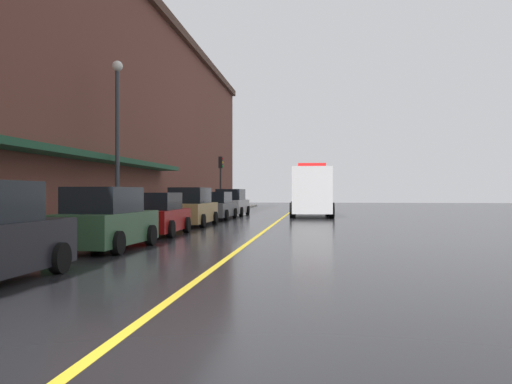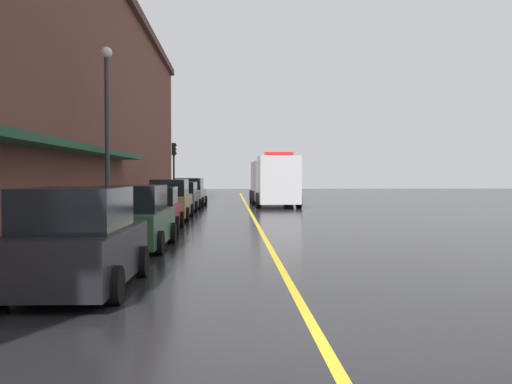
% 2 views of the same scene
% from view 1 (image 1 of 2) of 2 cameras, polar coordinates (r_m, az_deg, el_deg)
% --- Properties ---
extents(ground_plane, '(112.00, 112.00, 0.00)m').
position_cam_1_polar(ground_plane, '(30.84, 2.22, -3.11)').
color(ground_plane, black).
extents(sidewalk_left, '(2.40, 70.00, 0.15)m').
position_cam_1_polar(sidewalk_left, '(31.90, -8.97, -2.88)').
color(sidewalk_left, '#ADA8A0').
rests_on(sidewalk_left, ground).
extents(lane_center_stripe, '(0.16, 70.00, 0.01)m').
position_cam_1_polar(lane_center_stripe, '(30.84, 2.22, -3.11)').
color(lane_center_stripe, gold).
rests_on(lane_center_stripe, ground).
extents(brick_building_left, '(10.17, 64.00, 13.24)m').
position_cam_1_polar(brick_building_left, '(33.28, -19.05, 8.56)').
color(brick_building_left, brown).
rests_on(brick_building_left, ground).
extents(parked_car_1, '(2.09, 4.27, 1.81)m').
position_cam_1_polar(parked_car_1, '(16.48, -15.38, -2.88)').
color(parked_car_1, '#2D5133').
rests_on(parked_car_1, ground).
extents(parked_car_2, '(2.05, 4.26, 1.65)m').
position_cam_1_polar(parked_car_2, '(21.66, -10.35, -2.38)').
color(parked_car_2, maroon).
rests_on(parked_car_2, ground).
extents(parked_car_3, '(2.01, 4.89, 1.89)m').
position_cam_1_polar(parked_car_3, '(27.43, -6.77, -1.66)').
color(parked_car_3, '#A5844C').
rests_on(parked_car_3, ground).
extents(parked_car_4, '(2.21, 4.74, 1.69)m').
position_cam_1_polar(parked_car_4, '(33.81, -4.27, -1.50)').
color(parked_car_4, '#595B60').
rests_on(parked_car_4, ground).
extents(parked_car_5, '(2.25, 4.51, 1.88)m').
position_cam_1_polar(parked_car_5, '(39.19, -2.60, -1.17)').
color(parked_car_5, silver).
rests_on(parked_car_5, ground).
extents(box_truck, '(3.05, 9.38, 3.53)m').
position_cam_1_polar(box_truck, '(38.54, 5.77, 0.01)').
color(box_truck, silver).
rests_on(box_truck, ground).
extents(parking_meter_0, '(0.14, 0.18, 1.33)m').
position_cam_1_polar(parking_meter_0, '(15.68, -22.61, -2.23)').
color(parking_meter_0, '#4C4C51').
rests_on(parking_meter_0, sidewalk_left).
extents(parking_meter_1, '(0.14, 0.18, 1.33)m').
position_cam_1_polar(parking_meter_1, '(22.50, -13.34, -1.56)').
color(parking_meter_1, '#4C4C51').
rests_on(parking_meter_1, sidewalk_left).
extents(parking_meter_2, '(0.14, 0.18, 1.33)m').
position_cam_1_polar(parking_meter_2, '(20.70, -15.14, -1.69)').
color(parking_meter_2, '#4C4C51').
rests_on(parking_meter_2, sidewalk_left).
extents(street_lamp_left, '(0.44, 0.44, 6.94)m').
position_cam_1_polar(street_lamp_left, '(23.39, -14.26, 6.70)').
color(street_lamp_left, '#33383D').
rests_on(street_lamp_left, sidewalk_left).
extents(traffic_light_near, '(0.38, 0.36, 4.30)m').
position_cam_1_polar(traffic_light_near, '(42.92, -3.70, 1.97)').
color(traffic_light_near, '#232326').
rests_on(traffic_light_near, sidewalk_left).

